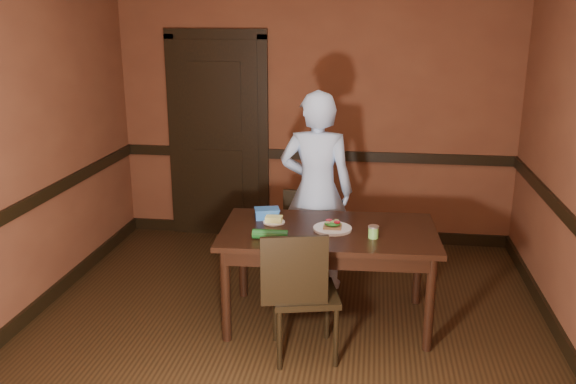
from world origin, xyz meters
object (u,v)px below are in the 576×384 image
(sauce_jar, at_px, (373,232))
(person, at_px, (317,191))
(cheese_saucer, at_px, (274,220))
(chair_near, at_px, (305,292))
(food_tub, at_px, (267,213))
(sandwich_plate, at_px, (333,227))
(chair_far, at_px, (303,243))
(dining_table, at_px, (328,276))

(sauce_jar, bearing_deg, person, 121.80)
(person, bearing_deg, cheese_saucer, 64.90)
(chair_near, bearing_deg, food_tub, -74.49)
(chair_near, height_order, sandwich_plate, chair_near)
(person, height_order, sauce_jar, person)
(cheese_saucer, bearing_deg, sandwich_plate, -11.83)
(sandwich_plate, xyz_separation_m, food_tub, (-0.53, 0.20, 0.02))
(chair_far, bearing_deg, food_tub, -123.51)
(cheese_saucer, bearing_deg, person, 64.14)
(food_tub, bearing_deg, cheese_saucer, -69.85)
(chair_far, xyz_separation_m, person, (0.10, 0.10, 0.43))
(chair_far, relative_size, food_tub, 3.80)
(dining_table, height_order, cheese_saucer, cheese_saucer)
(sandwich_plate, relative_size, food_tub, 1.31)
(chair_far, xyz_separation_m, sandwich_plate, (0.28, -0.56, 0.35))
(chair_far, distance_m, food_tub, 0.57)
(chair_far, height_order, sandwich_plate, chair_far)
(dining_table, bearing_deg, sauce_jar, -24.95)
(dining_table, bearing_deg, chair_far, 112.19)
(person, bearing_deg, food_tub, 54.06)
(sandwich_plate, bearing_deg, food_tub, 159.69)
(dining_table, relative_size, chair_far, 1.92)
(chair_near, xyz_separation_m, cheese_saucer, (-0.31, 0.59, 0.30))
(chair_near, height_order, cheese_saucer, chair_near)
(cheese_saucer, bearing_deg, sauce_jar, -16.34)
(chair_near, distance_m, cheese_saucer, 0.73)
(sauce_jar, xyz_separation_m, food_tub, (-0.83, 0.32, -0.01))
(sandwich_plate, bearing_deg, sauce_jar, -22.79)
(person, distance_m, sauce_jar, 0.92)
(chair_far, relative_size, chair_near, 0.89)
(chair_far, height_order, cheese_saucer, chair_far)
(person, bearing_deg, sandwich_plate, 106.47)
(dining_table, xyz_separation_m, chair_near, (-0.12, -0.50, 0.10))
(sauce_jar, bearing_deg, chair_far, 130.57)
(person, height_order, sandwich_plate, person)
(food_tub, bearing_deg, chair_far, 40.37)
(dining_table, xyz_separation_m, person, (-0.16, 0.65, 0.48))
(sandwich_plate, distance_m, sauce_jar, 0.33)
(person, relative_size, sandwich_plate, 5.93)
(person, distance_m, food_tub, 0.58)
(chair_near, distance_m, food_tub, 0.85)
(sauce_jar, distance_m, food_tub, 0.89)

